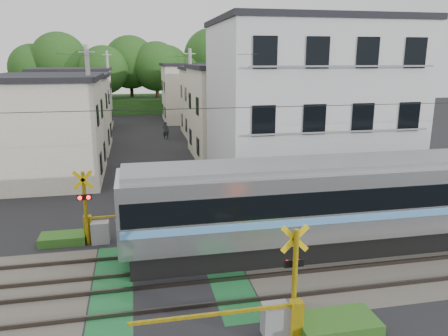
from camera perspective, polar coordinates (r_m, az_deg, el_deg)
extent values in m
plane|color=black|center=(15.30, -6.97, -14.26)|extent=(120.00, 120.00, 0.00)
cube|color=#47423A|center=(15.30, -6.97, -14.25)|extent=(120.00, 6.00, 0.00)
cube|color=black|center=(15.30, -6.97, -14.24)|extent=(5.20, 120.00, 0.00)
cube|color=#145126|center=(15.30, -14.32, -14.59)|extent=(1.30, 6.00, 0.00)
cube|color=#145126|center=(15.53, 0.23, -13.66)|extent=(1.30, 6.00, 0.00)
cube|color=#3F3833|center=(13.62, -6.27, -17.76)|extent=(120.00, 0.08, 0.14)
cube|color=#3F3833|center=(14.83, -6.81, -14.93)|extent=(120.00, 0.08, 0.14)
cube|color=#3F3833|center=(15.71, -7.14, -13.17)|extent=(120.00, 0.08, 0.14)
cube|color=#3F3833|center=(16.96, -7.53, -11.03)|extent=(120.00, 0.08, 0.14)
cube|color=black|center=(17.95, 15.44, -8.73)|extent=(16.47, 2.27, 0.86)
cube|color=black|center=(16.31, -4.15, -11.16)|extent=(2.29, 2.10, 0.57)
cube|color=#B7BCC1|center=(17.38, 15.80, -3.65)|extent=(17.15, 2.67, 2.48)
cube|color=black|center=(17.30, 15.86, -2.72)|extent=(16.88, 2.71, 0.84)
cube|color=#589ADD|center=(17.49, 15.72, -4.74)|extent=(16.98, 2.70, 0.27)
cube|color=slate|center=(17.03, 16.10, 0.69)|extent=(16.81, 2.19, 0.23)
cube|color=black|center=(15.42, -13.66, -4.34)|extent=(0.10, 2.29, 1.49)
cylinder|color=yellow|center=(12.05, 9.19, -14.55)|extent=(0.14, 0.14, 3.00)
cube|color=yellow|center=(11.61, 9.25, -9.12)|extent=(0.77, 0.05, 0.77)
cube|color=yellow|center=(11.61, 9.25, -9.12)|extent=(0.77, 0.05, 0.77)
cube|color=black|center=(11.91, 9.11, -12.22)|extent=(0.55, 0.05, 0.20)
sphere|color=#FF0C07|center=(11.90, 8.27, -12.19)|extent=(0.16, 0.16, 0.16)
sphere|color=#FF0C07|center=(12.01, 9.74, -12.00)|extent=(0.16, 0.16, 0.16)
cube|color=gray|center=(12.44, 6.71, -19.10)|extent=(0.70, 0.50, 0.90)
cube|color=yellow|center=(12.34, 9.44, -18.96)|extent=(0.30, 0.30, 1.10)
cube|color=yellow|center=(11.57, -1.52, -18.57)|extent=(4.20, 0.08, 0.08)
cylinder|color=yellow|center=(18.10, -17.63, -5.07)|extent=(0.14, 0.14, 3.00)
cube|color=yellow|center=(17.66, -17.95, -1.49)|extent=(0.77, 0.05, 0.77)
cube|color=yellow|center=(17.66, -17.95, -1.49)|extent=(0.77, 0.05, 0.77)
cube|color=black|center=(17.86, -17.78, -3.65)|extent=(0.55, 0.05, 0.20)
sphere|color=#FF0C07|center=(17.82, -18.32, -3.73)|extent=(0.16, 0.16, 0.16)
sphere|color=#FF0C07|center=(17.78, -17.29, -3.69)|extent=(0.16, 0.16, 0.16)
cube|color=gray|center=(18.41, -15.83, -8.09)|extent=(0.70, 0.50, 0.90)
cube|color=yellow|center=(18.66, -17.34, -7.58)|extent=(0.30, 0.30, 1.10)
cube|color=yellow|center=(18.39, -10.43, -5.97)|extent=(4.20, 0.08, 0.08)
cube|color=silver|center=(24.95, 10.75, 7.58)|extent=(10.00, 8.00, 9.00)
cube|color=black|center=(24.87, 11.27, 18.27)|extent=(10.20, 8.16, 0.30)
cube|color=black|center=(20.58, 5.03, -2.14)|extent=(1.10, 0.06, 1.40)
cube|color=black|center=(21.39, 11.33, -1.73)|extent=(1.10, 0.06, 1.40)
cube|color=black|center=(22.44, 17.11, -1.34)|extent=(1.10, 0.06, 1.40)
cube|color=black|center=(23.70, 22.33, -0.98)|extent=(1.10, 0.06, 1.40)
cube|color=gray|center=(21.87, 14.51, -3.20)|extent=(9.00, 0.06, 0.08)
cube|color=black|center=(19.95, 5.21, 6.17)|extent=(1.10, 0.06, 1.40)
cube|color=black|center=(20.78, 11.73, 6.25)|extent=(1.10, 0.06, 1.40)
cube|color=black|center=(21.86, 17.68, 6.26)|extent=(1.10, 0.06, 1.40)
cube|color=black|center=(23.15, 23.02, 6.21)|extent=(1.10, 0.06, 1.40)
cube|color=gray|center=(21.20, 15.00, 4.57)|extent=(9.00, 0.06, 0.08)
cube|color=black|center=(19.76, 5.41, 14.81)|extent=(1.10, 0.06, 1.40)
cube|color=black|center=(20.60, 12.16, 14.54)|extent=(1.10, 0.06, 1.40)
cube|color=black|center=(21.69, 18.29, 14.12)|extent=(1.10, 0.06, 1.40)
cube|color=black|center=(22.99, 23.76, 13.62)|extent=(1.10, 0.06, 1.40)
cube|color=gray|center=(20.93, 15.54, 12.69)|extent=(9.00, 0.06, 0.08)
cube|color=beige|center=(28.32, -22.89, 4.41)|extent=(7.00, 7.00, 6.00)
cube|color=black|center=(28.02, -23.52, 10.76)|extent=(7.35, 7.35, 0.30)
cube|color=black|center=(26.45, -15.74, 0.61)|extent=(0.06, 1.00, 1.20)
cube|color=black|center=(29.86, -15.31, 2.15)|extent=(0.06, 1.00, 1.20)
cube|color=black|center=(25.96, -16.15, 6.63)|extent=(0.06, 1.00, 1.20)
cube|color=black|center=(29.43, -15.66, 7.49)|extent=(0.06, 1.00, 1.20)
cube|color=beige|center=(32.62, 2.19, 7.10)|extent=(7.00, 8.00, 6.50)
cube|color=black|center=(32.38, 2.25, 13.08)|extent=(7.35, 8.40, 0.30)
cube|color=black|center=(30.33, -3.44, 2.81)|extent=(0.06, 1.00, 1.20)
cube|color=black|center=(34.22, -4.40, 4.10)|extent=(0.06, 1.00, 1.20)
cube|color=black|center=(29.90, -3.52, 8.08)|extent=(0.06, 1.00, 1.20)
cube|color=black|center=(33.85, -4.49, 8.77)|extent=(0.06, 1.00, 1.20)
cube|color=beige|center=(37.20, -21.07, 6.50)|extent=(8.00, 7.00, 5.80)
cube|color=black|center=(36.96, -21.49, 11.18)|extent=(8.40, 7.35, 0.30)
cube|color=black|center=(35.26, -14.80, 3.96)|extent=(0.06, 1.00, 1.20)
cube|color=black|center=(38.70, -14.55, 4.86)|extent=(0.06, 1.00, 1.20)
cube|color=black|center=(34.89, -15.09, 8.49)|extent=(0.06, 1.00, 1.20)
cube|color=black|center=(38.37, -14.81, 8.98)|extent=(0.06, 1.00, 1.20)
cube|color=beige|center=(42.43, -0.52, 8.54)|extent=(7.00, 7.00, 6.20)
cube|color=black|center=(42.24, -0.53, 12.93)|extent=(7.35, 7.35, 0.30)
cube|color=black|center=(40.39, -4.98, 5.63)|extent=(0.06, 1.00, 1.20)
cube|color=black|center=(43.84, -5.52, 6.29)|extent=(0.06, 1.00, 1.20)
cube|color=black|center=(40.08, -5.06, 9.59)|extent=(0.06, 1.00, 1.20)
cube|color=black|center=(43.55, -5.61, 9.94)|extent=(0.06, 1.00, 1.20)
cube|color=beige|center=(47.00, -18.94, 8.21)|extent=(7.00, 8.00, 6.00)
cube|color=black|center=(46.82, -19.25, 12.04)|extent=(7.35, 8.40, 0.30)
cube|color=black|center=(44.90, -14.58, 6.08)|extent=(0.06, 1.00, 1.20)
cube|color=black|center=(48.86, -14.37, 6.72)|extent=(0.06, 1.00, 1.20)
cube|color=black|center=(44.61, -14.81, 9.64)|extent=(0.06, 1.00, 1.20)
cube|color=black|center=(48.60, -14.58, 9.99)|extent=(0.06, 1.00, 1.20)
cube|color=beige|center=(52.13, -3.43, 9.67)|extent=(8.00, 7.00, 6.40)
cube|color=black|center=(51.98, -3.49, 13.36)|extent=(8.40, 7.35, 0.30)
cube|color=black|center=(50.16, -7.71, 7.21)|extent=(0.06, 1.00, 1.20)
cube|color=black|center=(53.63, -7.98, 7.65)|extent=(0.06, 1.00, 1.20)
cube|color=black|center=(49.90, -7.82, 10.41)|extent=(0.06, 1.00, 1.20)
cube|color=black|center=(53.39, -8.08, 10.63)|extent=(0.06, 1.00, 1.20)
cube|color=#254F1A|center=(63.75, -10.84, 8.28)|extent=(40.00, 10.00, 2.00)
cylinder|color=#332114|center=(65.14, -23.31, 8.65)|extent=(0.50, 0.50, 4.57)
sphere|color=#254F1A|center=(64.97, -23.63, 11.85)|extent=(6.40, 6.40, 6.40)
cylinder|color=#332114|center=(64.27, -20.38, 9.20)|extent=(0.50, 0.50, 5.35)
sphere|color=#254F1A|center=(64.10, -20.71, 13.00)|extent=(7.48, 7.48, 7.48)
cylinder|color=#332114|center=(63.18, -18.60, 8.79)|extent=(0.50, 0.50, 4.28)
sphere|color=#254F1A|center=(62.99, -18.85, 11.89)|extent=(6.00, 6.00, 6.00)
cylinder|color=#332114|center=(60.09, -15.22, 8.87)|extent=(0.50, 0.50, 4.44)
sphere|color=#254F1A|center=(59.90, -15.45, 12.25)|extent=(6.22, 6.22, 6.22)
cylinder|color=#332114|center=(63.30, -11.94, 9.62)|extent=(0.50, 0.50, 5.16)
sphere|color=#254F1A|center=(63.13, -12.13, 13.36)|extent=(7.22, 7.22, 7.22)
cylinder|color=#332114|center=(61.77, -8.68, 9.47)|extent=(0.50, 0.50, 4.74)
sphere|color=#254F1A|center=(61.59, -8.82, 12.98)|extent=(6.64, 6.64, 6.64)
cylinder|color=#332114|center=(63.86, -7.37, 9.57)|extent=(0.50, 0.50, 4.54)
sphere|color=#254F1A|center=(63.67, -7.48, 12.83)|extent=(6.36, 6.36, 6.36)
cylinder|color=#332114|center=(64.06, -4.23, 9.42)|extent=(0.50, 0.50, 4.00)
sphere|color=#254F1A|center=(63.88, -4.28, 12.28)|extent=(5.60, 5.60, 5.60)
cylinder|color=#332114|center=(65.04, -1.59, 10.29)|extent=(0.50, 0.50, 5.74)
sphere|color=#254F1A|center=(64.90, -1.62, 14.33)|extent=(8.03, 8.03, 8.03)
cylinder|color=#332114|center=(61.34, 2.26, 9.24)|extent=(0.50, 0.50, 4.01)
sphere|color=#254F1A|center=(61.15, 2.29, 12.24)|extent=(5.62, 5.62, 5.62)
cube|color=black|center=(16.28, 13.76, 7.93)|extent=(60.00, 0.02, 0.02)
cylinder|color=#A5A5A0|center=(26.75, -16.94, 6.56)|extent=(0.26, 0.26, 8.00)
cube|color=#A5A5A0|center=(26.56, -17.52, 14.28)|extent=(0.90, 0.08, 0.08)
cylinder|color=#A5A5A0|center=(35.87, -4.37, 8.91)|extent=(0.26, 0.26, 8.00)
cube|color=#A5A5A0|center=(35.73, -4.48, 14.67)|extent=(0.90, 0.08, 0.08)
cylinder|color=#A5A5A0|center=(47.61, -14.78, 9.78)|extent=(0.26, 0.26, 8.00)
cube|color=#A5A5A0|center=(47.50, -15.06, 14.11)|extent=(0.90, 0.08, 0.08)
cube|color=black|center=(37.02, -15.92, 13.86)|extent=(0.02, 42.00, 0.02)
cube|color=black|center=(37.21, -4.78, 14.34)|extent=(0.02, 42.00, 0.02)
imported|color=#282A32|center=(40.55, -7.63, 4.89)|extent=(0.68, 0.54, 1.62)
cube|color=#2D5E1E|center=(13.00, 14.53, -19.22)|extent=(2.20, 1.20, 0.40)
cube|color=#2D5E1E|center=(18.98, -20.28, -8.66)|extent=(1.80, 1.00, 0.36)
cube|color=#2D5E1E|center=(18.92, 6.32, -7.99)|extent=(1.50, 0.90, 0.30)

